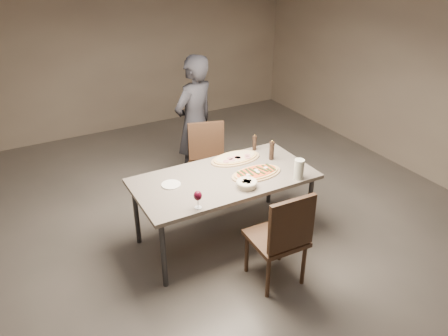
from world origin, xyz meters
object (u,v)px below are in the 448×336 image
zucchini_pizza (256,173)px  ham_pizza (236,158)px  dining_table (224,182)px  pepper_mill_left (255,143)px  chair_near (282,235)px  chair_far (208,159)px  diner (195,124)px  bread_basket (247,183)px  carafe (299,169)px

zucchini_pizza → ham_pizza: size_ratio=0.96×
dining_table → pepper_mill_left: size_ratio=9.66×
chair_near → chair_far: size_ratio=1.03×
chair_far → diner: size_ratio=0.56×
pepper_mill_left → chair_near: chair_near is taller
pepper_mill_left → chair_far: bearing=128.7°
bread_basket → pepper_mill_left: (0.51, 0.66, 0.04)m
bread_basket → pepper_mill_left: 0.83m
chair_far → dining_table: bearing=90.4°
bread_basket → chair_near: chair_near is taller
zucchini_pizza → chair_far: chair_far is taller
bread_basket → dining_table: bearing=108.0°
dining_table → chair_near: bearing=-82.2°
dining_table → chair_far: bearing=73.8°
zucchini_pizza → chair_far: (-0.07, 0.93, -0.24)m
dining_table → pepper_mill_left: 0.72m
carafe → chair_near: 0.76m
diner → pepper_mill_left: bearing=91.5°
pepper_mill_left → diner: bearing=113.2°
ham_pizza → chair_near: chair_near is taller
dining_table → chair_near: (0.12, -0.85, -0.14)m
diner → ham_pizza: bearing=71.2°
carafe → chair_far: carafe is taller
dining_table → pepper_mill_left: (0.60, 0.38, 0.14)m
diner → bread_basket: bearing=62.3°
carafe → chair_near: (-0.51, -0.47, -0.30)m
pepper_mill_left → chair_far: size_ratio=0.20×
dining_table → chair_far: 0.88m
carafe → chair_far: 1.31m
ham_pizza → diner: size_ratio=0.34×
chair_far → diner: diner is taller
carafe → zucchini_pizza: bearing=139.3°
zucchini_pizza → diner: (-0.06, 1.30, 0.08)m
carafe → diner: (-0.38, 1.57, -0.01)m
ham_pizza → chair_near: size_ratio=0.58×
bread_basket → chair_far: 1.15m
zucchini_pizza → chair_far: 0.97m
chair_near → chair_far: chair_near is taller
ham_pizza → chair_far: 0.60m
ham_pizza → pepper_mill_left: (0.30, 0.10, 0.07)m
zucchini_pizza → carafe: size_ratio=2.66×
zucchini_pizza → diner: diner is taller
ham_pizza → chair_near: (-0.18, -1.13, -0.22)m
ham_pizza → carafe: size_ratio=2.77×
zucchini_pizza → dining_table: bearing=156.8°
pepper_mill_left → carafe: carafe is taller
pepper_mill_left → chair_near: size_ratio=0.19×
chair_near → diner: diner is taller
bread_basket → carafe: (0.54, -0.10, 0.06)m
zucchini_pizza → chair_near: size_ratio=0.56×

